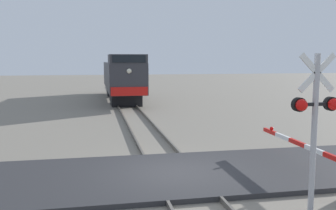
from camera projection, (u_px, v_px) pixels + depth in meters
name	position (u px, v px, depth m)	size (l,w,h in m)	color
ground_plane	(176.00, 176.00, 11.99)	(160.00, 160.00, 0.00)	gray
rail_track_left	(153.00, 175.00, 11.84)	(0.08, 80.00, 0.15)	#59544C
rail_track_right	(197.00, 173.00, 12.12)	(0.08, 80.00, 0.15)	#59544C
road_surface	(176.00, 174.00, 11.98)	(36.00, 4.70, 0.15)	#2D2D30
locomotive	(122.00, 77.00, 34.46)	(2.85, 15.76, 4.09)	black
crossing_signal	(315.00, 115.00, 8.90)	(1.18, 0.33, 3.89)	#ADADB2
crossing_gate	(333.00, 166.00, 10.50)	(0.36, 5.62, 1.20)	silver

